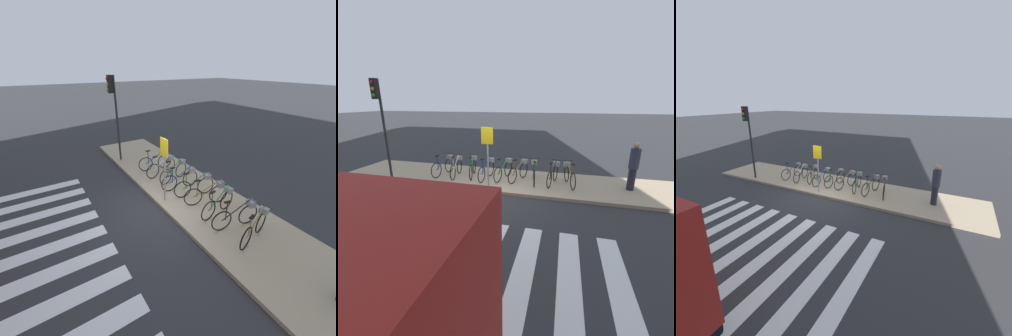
# 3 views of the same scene
# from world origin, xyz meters

# --- Properties ---
(ground_plane) EXTENTS (120.00, 120.00, 0.00)m
(ground_plane) POSITION_xyz_m (0.00, 0.00, 0.00)
(ground_plane) COLOR #2D2D30
(sidewalk) EXTENTS (14.40, 2.85, 0.12)m
(sidewalk) POSITION_xyz_m (0.00, 1.42, 0.06)
(sidewalk) COLOR tan
(sidewalk) RESTS_ON ground_plane
(parked_bicycle_0) EXTENTS (0.46, 1.56, 0.97)m
(parked_bicycle_0) POSITION_xyz_m (-2.68, 1.36, 0.55)
(parked_bicycle_0) COLOR black
(parked_bicycle_0) RESTS_ON sidewalk
(parked_bicycle_1) EXTENTS (0.46, 1.56, 0.97)m
(parked_bicycle_1) POSITION_xyz_m (-2.04, 1.29, 0.55)
(parked_bicycle_1) COLOR black
(parked_bicycle_1) RESTS_ON sidewalk
(parked_bicycle_2) EXTENTS (0.53, 1.54, 0.97)m
(parked_bicycle_2) POSITION_xyz_m (-1.36, 1.47, 0.55)
(parked_bicycle_2) COLOR black
(parked_bicycle_2) RESTS_ON sidewalk
(parked_bicycle_3) EXTENTS (0.46, 1.57, 0.97)m
(parked_bicycle_3) POSITION_xyz_m (-0.64, 1.31, 0.55)
(parked_bicycle_3) COLOR black
(parked_bicycle_3) RESTS_ON sidewalk
(parked_bicycle_4) EXTENTS (0.53, 1.54, 0.97)m
(parked_bicycle_4) POSITION_xyz_m (0.06, 1.46, 0.55)
(parked_bicycle_4) COLOR black
(parked_bicycle_4) RESTS_ON sidewalk
(parked_bicycle_5) EXTENTS (0.64, 1.50, 0.97)m
(parked_bicycle_5) POSITION_xyz_m (0.72, 1.46, 0.55)
(parked_bicycle_5) COLOR black
(parked_bicycle_5) RESTS_ON sidewalk
(parked_bicycle_6) EXTENTS (0.46, 1.56, 0.97)m
(parked_bicycle_6) POSITION_xyz_m (1.33, 1.39, 0.55)
(parked_bicycle_6) COLOR black
(parked_bicycle_6) RESTS_ON sidewalk
(parked_bicycle_7) EXTENTS (0.50, 1.54, 0.97)m
(parked_bicycle_7) POSITION_xyz_m (2.09, 1.38, 0.55)
(parked_bicycle_7) COLOR black
(parked_bicycle_7) RESTS_ON sidewalk
(parked_bicycle_8) EXTENTS (0.55, 1.53, 0.97)m
(parked_bicycle_8) POSITION_xyz_m (2.70, 1.41, 0.55)
(parked_bicycle_8) COLOR black
(parked_bicycle_8) RESTS_ON sidewalk
(pedestrian) EXTENTS (0.34, 0.34, 1.79)m
(pedestrian) POSITION_xyz_m (4.91, 1.42, 1.07)
(pedestrian) COLOR #23232D
(pedestrian) RESTS_ON sidewalk
(traffic_light) EXTENTS (0.24, 0.40, 3.99)m
(traffic_light) POSITION_xyz_m (-4.66, 0.25, 2.96)
(traffic_light) COLOR #2D2D2D
(traffic_light) RESTS_ON sidewalk
(sign_post) EXTENTS (0.44, 0.07, 2.28)m
(sign_post) POSITION_xyz_m (-0.25, 0.29, 1.67)
(sign_post) COLOR #99999E
(sign_post) RESTS_ON sidewalk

